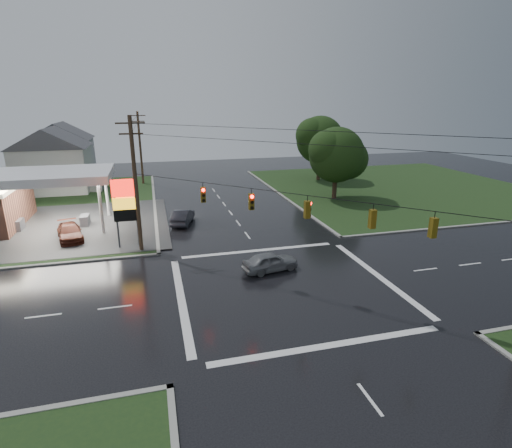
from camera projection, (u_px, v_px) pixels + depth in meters
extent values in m
plane|color=black|center=(286.00, 287.00, 27.04)|extent=(120.00, 120.00, 0.00)
cube|color=black|center=(398.00, 187.00, 57.36)|extent=(36.00, 36.00, 0.08)
cube|color=#2D2D2D|center=(31.00, 229.00, 38.73)|extent=(26.00, 18.00, 0.02)
cylinder|color=silver|center=(101.00, 208.00, 36.95)|extent=(0.30, 0.30, 5.00)
cylinder|color=silver|center=(1.00, 200.00, 40.04)|extent=(0.30, 0.30, 5.00)
cylinder|color=silver|center=(107.00, 194.00, 42.49)|extent=(0.30, 0.30, 5.00)
cube|color=silver|center=(45.00, 176.00, 37.69)|extent=(12.00, 8.00, 0.80)
cube|color=white|center=(45.00, 180.00, 37.81)|extent=(11.40, 7.40, 0.04)
cube|color=#59595E|center=(18.00, 225.00, 38.35)|extent=(0.80, 1.60, 1.10)
cube|color=#59595E|center=(85.00, 221.00, 39.81)|extent=(0.80, 1.60, 1.10)
cylinder|color=#59595E|center=(116.00, 214.00, 33.07)|extent=(0.16, 0.16, 6.00)
cylinder|color=#59595E|center=(136.00, 213.00, 33.46)|extent=(0.16, 0.16, 6.00)
cube|color=red|center=(124.00, 188.00, 32.60)|extent=(2.00, 0.35, 1.40)
cube|color=gold|center=(125.00, 203.00, 32.99)|extent=(2.00, 0.35, 1.00)
cube|color=black|center=(127.00, 215.00, 33.29)|extent=(2.00, 0.35, 1.00)
cylinder|color=#382619|center=(136.00, 186.00, 31.83)|extent=(0.32, 0.32, 11.00)
cube|color=#382619|center=(130.00, 123.00, 30.37)|extent=(2.20, 0.12, 0.12)
cube|color=#382619|center=(131.00, 134.00, 30.61)|extent=(1.80, 0.12, 0.12)
cylinder|color=#382619|center=(140.00, 148.00, 58.19)|extent=(0.32, 0.32, 10.50)
cube|color=#382619|center=(138.00, 116.00, 56.80)|extent=(2.20, 0.12, 0.12)
cube|color=#382619|center=(138.00, 121.00, 57.04)|extent=(1.80, 0.12, 0.12)
cube|color=#59470C|center=(203.00, 195.00, 28.58)|extent=(0.34, 0.34, 1.10)
cylinder|color=#FF0C07|center=(203.00, 190.00, 28.29)|extent=(0.22, 0.08, 0.22)
cube|color=#59470C|center=(251.00, 202.00, 26.65)|extent=(0.34, 0.34, 1.10)
cylinder|color=#FF0C07|center=(252.00, 197.00, 26.35)|extent=(0.22, 0.08, 0.22)
cube|color=#59470C|center=(307.00, 210.00, 24.72)|extent=(0.34, 0.34, 1.10)
cylinder|color=#FF0C07|center=(310.00, 203.00, 24.65)|extent=(0.08, 0.22, 0.22)
cube|color=#59470C|center=(372.00, 219.00, 22.79)|extent=(0.34, 0.34, 1.10)
cylinder|color=#FF0C07|center=(371.00, 212.00, 22.86)|extent=(0.22, 0.08, 0.22)
cube|color=#59470C|center=(433.00, 228.00, 21.24)|extent=(0.34, 0.34, 1.10)
cylinder|color=#FF0C07|center=(432.00, 220.00, 21.31)|extent=(0.22, 0.08, 0.22)
cube|color=silver|center=(54.00, 169.00, 54.22)|extent=(9.00, 8.00, 6.00)
cube|color=gray|center=(98.00, 186.00, 56.29)|extent=(1.60, 4.80, 0.80)
cube|color=silver|center=(63.00, 158.00, 65.04)|extent=(9.00, 8.00, 6.00)
cube|color=gray|center=(99.00, 172.00, 67.11)|extent=(1.60, 4.80, 0.80)
cylinder|color=black|center=(335.00, 179.00, 49.99)|extent=(0.56, 0.56, 5.04)
sphere|color=black|center=(336.00, 155.00, 49.08)|extent=(6.80, 6.80, 6.80)
sphere|color=black|center=(348.00, 159.00, 49.96)|extent=(5.10, 5.10, 5.10)
sphere|color=black|center=(328.00, 150.00, 48.16)|extent=(4.76, 4.76, 4.76)
cylinder|color=black|center=(319.00, 162.00, 61.71)|extent=(0.56, 0.56, 5.60)
sphere|color=black|center=(320.00, 140.00, 60.69)|extent=(7.20, 7.20, 7.20)
sphere|color=black|center=(330.00, 144.00, 61.62)|extent=(5.40, 5.40, 5.40)
sphere|color=black|center=(312.00, 135.00, 59.73)|extent=(5.04, 5.04, 5.04)
imported|color=#212229|center=(183.00, 217.00, 40.48)|extent=(2.89, 4.82, 1.50)
imported|color=slate|center=(270.00, 262.00, 29.37)|extent=(4.39, 2.42, 1.42)
imported|color=#511E12|center=(70.00, 232.00, 35.90)|extent=(3.09, 5.17, 1.40)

